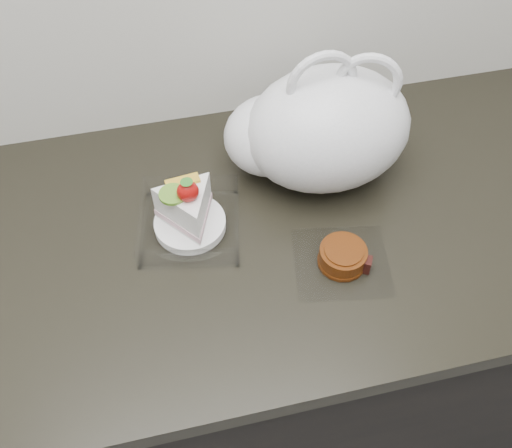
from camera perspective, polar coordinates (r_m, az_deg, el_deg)
counter at (r=1.37m, az=-4.87°, el=-12.73°), size 2.04×0.64×0.90m
cake_tray at (r=0.97m, az=-6.72°, el=0.84°), size 0.20×0.20×0.13m
mooncake_wrap at (r=0.95m, az=8.72°, el=-3.34°), size 0.18×0.17×0.04m
plastic_bag at (r=1.01m, az=6.04°, el=9.36°), size 0.35×0.26×0.27m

